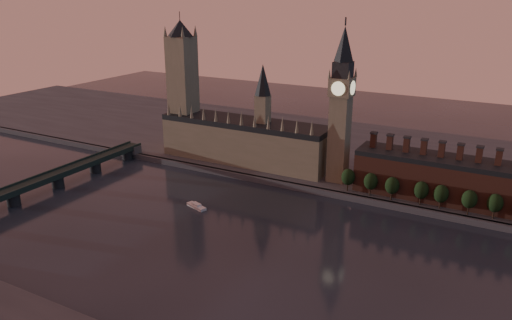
# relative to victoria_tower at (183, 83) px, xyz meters

# --- Properties ---
(ground) EXTENTS (900.00, 900.00, 0.00)m
(ground) POSITION_rel_victoria_tower_xyz_m (120.00, -115.00, -59.09)
(ground) COLOR black
(ground) RESTS_ON ground
(north_bank) EXTENTS (900.00, 182.00, 4.00)m
(north_bank) POSITION_rel_victoria_tower_xyz_m (120.00, 63.04, -57.09)
(north_bank) COLOR #48494E
(north_bank) RESTS_ON ground
(palace_of_westminster) EXTENTS (130.00, 30.30, 74.00)m
(palace_of_westminster) POSITION_rel_victoria_tower_xyz_m (55.59, -0.09, -37.46)
(palace_of_westminster) COLOR #756A53
(palace_of_westminster) RESTS_ON north_bank
(victoria_tower) EXTENTS (24.00, 24.00, 108.00)m
(victoria_tower) POSITION_rel_victoria_tower_xyz_m (0.00, 0.00, 0.00)
(victoria_tower) COLOR #756A53
(victoria_tower) RESTS_ON north_bank
(big_ben) EXTENTS (15.00, 15.00, 107.00)m
(big_ben) POSITION_rel_victoria_tower_xyz_m (130.00, -5.00, -2.26)
(big_ben) COLOR #756A53
(big_ben) RESTS_ON north_bank
(chimney_block) EXTENTS (110.00, 25.00, 37.00)m
(chimney_block) POSITION_rel_victoria_tower_xyz_m (200.00, -5.00, -41.27)
(chimney_block) COLOR brown
(chimney_block) RESTS_ON north_bank
(embankment_tree_0) EXTENTS (8.60, 8.60, 14.88)m
(embankment_tree_0) POSITION_rel_victoria_tower_xyz_m (142.51, -19.96, -45.62)
(embankment_tree_0) COLOR black
(embankment_tree_0) RESTS_ON north_bank
(embankment_tree_1) EXTENTS (8.60, 8.60, 14.88)m
(embankment_tree_1) POSITION_rel_victoria_tower_xyz_m (157.41, -20.61, -45.62)
(embankment_tree_1) COLOR black
(embankment_tree_1) RESTS_ON north_bank
(embankment_tree_2) EXTENTS (8.60, 8.60, 14.88)m
(embankment_tree_2) POSITION_rel_victoria_tower_xyz_m (170.95, -21.35, -45.62)
(embankment_tree_2) COLOR black
(embankment_tree_2) RESTS_ON north_bank
(embankment_tree_3) EXTENTS (8.60, 8.60, 14.88)m
(embankment_tree_3) POSITION_rel_victoria_tower_xyz_m (188.09, -20.41, -45.62)
(embankment_tree_3) COLOR black
(embankment_tree_3) RESTS_ON north_bank
(embankment_tree_4) EXTENTS (8.60, 8.60, 14.88)m
(embankment_tree_4) POSITION_rel_victoria_tower_xyz_m (199.46, -20.65, -45.62)
(embankment_tree_4) COLOR black
(embankment_tree_4) RESTS_ON north_bank
(embankment_tree_5) EXTENTS (8.60, 8.60, 14.88)m
(embankment_tree_5) POSITION_rel_victoria_tower_xyz_m (215.07, -21.41, -45.62)
(embankment_tree_5) COLOR black
(embankment_tree_5) RESTS_ON north_bank
(embankment_tree_6) EXTENTS (8.60, 8.60, 14.88)m
(embankment_tree_6) POSITION_rel_victoria_tower_xyz_m (228.38, -20.34, -45.62)
(embankment_tree_6) COLOR black
(embankment_tree_6) RESTS_ON north_bank
(westminster_bridge) EXTENTS (14.00, 200.00, 11.55)m
(westminster_bridge) POSITION_rel_victoria_tower_xyz_m (-35.00, -117.70, -51.65)
(westminster_bridge) COLOR black
(westminster_bridge) RESTS_ON ground
(river_boat) EXTENTS (15.44, 8.80, 2.97)m
(river_boat) POSITION_rel_victoria_tower_xyz_m (67.04, -81.18, -57.95)
(river_boat) COLOR silver
(river_boat) RESTS_ON ground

